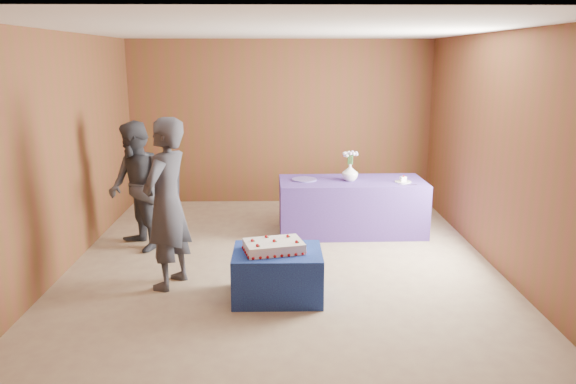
{
  "coord_description": "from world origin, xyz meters",
  "views": [
    {
      "loc": [
        -0.03,
        -6.33,
        2.41
      ],
      "look_at": [
        0.07,
        0.1,
        0.86
      ],
      "focal_mm": 35.0,
      "sensor_mm": 36.0,
      "label": 1
    }
  ],
  "objects_px": {
    "cake_table": "(277,274)",
    "vase": "(350,173)",
    "guest_right": "(136,187)",
    "guest_left": "(167,204)",
    "serving_table": "(351,206)",
    "sheet_cake": "(274,246)"
  },
  "relations": [
    {
      "from": "cake_table",
      "to": "guest_left",
      "type": "height_order",
      "value": "guest_left"
    },
    {
      "from": "guest_left",
      "to": "guest_right",
      "type": "bearing_deg",
      "value": -131.98
    },
    {
      "from": "vase",
      "to": "guest_left",
      "type": "relative_size",
      "value": 0.13
    },
    {
      "from": "sheet_cake",
      "to": "guest_left",
      "type": "relative_size",
      "value": 0.37
    },
    {
      "from": "vase",
      "to": "guest_left",
      "type": "xyz_separation_m",
      "value": [
        -2.16,
        -1.84,
        0.05
      ]
    },
    {
      "from": "guest_right",
      "to": "vase",
      "type": "bearing_deg",
      "value": 67.06
    },
    {
      "from": "sheet_cake",
      "to": "guest_left",
      "type": "distance_m",
      "value": 1.23
    },
    {
      "from": "vase",
      "to": "guest_left",
      "type": "bearing_deg",
      "value": -139.56
    },
    {
      "from": "guest_right",
      "to": "cake_table",
      "type": "bearing_deg",
      "value": 13.42
    },
    {
      "from": "serving_table",
      "to": "vase",
      "type": "xyz_separation_m",
      "value": [
        -0.04,
        -0.02,
        0.49
      ]
    },
    {
      "from": "cake_table",
      "to": "guest_left",
      "type": "xyz_separation_m",
      "value": [
        -1.16,
        0.33,
        0.66
      ]
    },
    {
      "from": "sheet_cake",
      "to": "vase",
      "type": "relative_size",
      "value": 2.96
    },
    {
      "from": "guest_left",
      "to": "sheet_cake",
      "type": "bearing_deg",
      "value": 94.24
    },
    {
      "from": "guest_left",
      "to": "cake_table",
      "type": "bearing_deg",
      "value": 95.08
    },
    {
      "from": "serving_table",
      "to": "sheet_cake",
      "type": "height_order",
      "value": "serving_table"
    },
    {
      "from": "cake_table",
      "to": "sheet_cake",
      "type": "distance_m",
      "value": 0.31
    },
    {
      "from": "sheet_cake",
      "to": "guest_right",
      "type": "xyz_separation_m",
      "value": [
        -1.74,
        1.53,
        0.27
      ]
    },
    {
      "from": "cake_table",
      "to": "vase",
      "type": "distance_m",
      "value": 2.46
    },
    {
      "from": "serving_table",
      "to": "guest_right",
      "type": "xyz_separation_m",
      "value": [
        -2.81,
        -0.66,
        0.45
      ]
    },
    {
      "from": "cake_table",
      "to": "vase",
      "type": "xyz_separation_m",
      "value": [
        1.0,
        2.17,
        0.61
      ]
    },
    {
      "from": "cake_table",
      "to": "serving_table",
      "type": "distance_m",
      "value": 2.42
    },
    {
      "from": "vase",
      "to": "guest_right",
      "type": "xyz_separation_m",
      "value": [
        -2.77,
        -0.64,
        -0.04
      ]
    }
  ]
}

